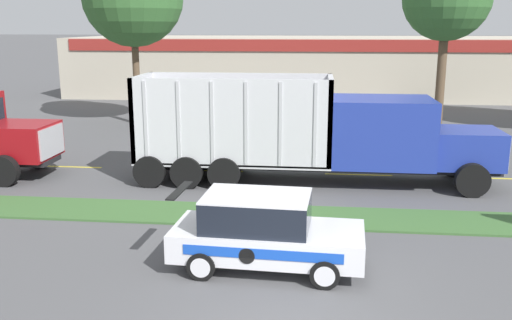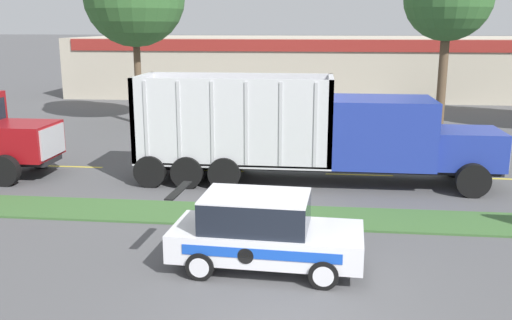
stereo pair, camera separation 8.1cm
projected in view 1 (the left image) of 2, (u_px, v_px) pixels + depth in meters
name	position (u px, v px, depth m)	size (l,w,h in m)	color
grass_verge	(300.00, 217.00, 15.93)	(120.00, 1.90, 0.06)	#3D6633
centre_line_3	(71.00, 167.00, 21.65)	(2.40, 0.14, 0.01)	yellow
centre_line_4	(211.00, 171.00, 21.08)	(2.40, 0.14, 0.01)	yellow
centre_line_5	(359.00, 175.00, 20.52)	(2.40, 0.14, 0.01)	yellow
dump_truck_mid	(341.00, 137.00, 19.12)	(12.10, 2.76, 3.60)	black
rally_car	(264.00, 231.00, 12.52)	(4.27, 2.11, 1.70)	white
store_building_backdrop	(314.00, 65.00, 44.78)	(36.37, 12.10, 4.34)	#BCB29E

